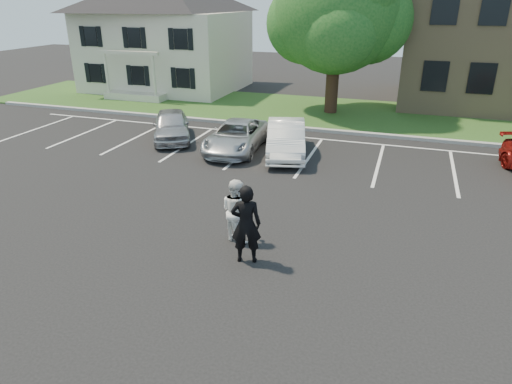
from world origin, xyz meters
TOP-DOWN VIEW (x-y plane):
  - ground_plane at (0.00, 0.00)m, footprint 90.00×90.00m
  - curb at (0.00, 12.00)m, footprint 40.00×0.30m
  - grass_strip at (0.00, 16.00)m, footprint 44.00×8.00m
  - stall_lines at (1.40, 8.95)m, footprint 34.00×5.36m
  - house at (-13.00, 19.97)m, footprint 10.30×9.22m
  - tree at (-0.45, 16.07)m, footprint 7.80×7.20m
  - man_black_suit at (0.24, -0.47)m, footprint 0.86×0.69m
  - man_white_shirt at (-0.39, 0.46)m, footprint 1.07×0.99m
  - car_silver_west at (-6.63, 8.45)m, footprint 3.31×4.27m
  - car_silver_minivan at (-3.21, 7.89)m, footprint 2.36×4.60m
  - car_white_sedan at (-1.01, 7.92)m, footprint 2.58×4.57m

SIDE VIEW (x-z plane):
  - ground_plane at x=0.00m, z-range 0.00..0.00m
  - stall_lines at x=1.40m, z-range 0.00..0.01m
  - grass_strip at x=0.00m, z-range 0.00..0.08m
  - curb at x=0.00m, z-range 0.00..0.15m
  - car_silver_minivan at x=-3.21m, z-range 0.00..1.24m
  - car_silver_west at x=-6.63m, z-range 0.00..1.36m
  - car_white_sedan at x=-1.01m, z-range 0.00..1.43m
  - man_white_shirt at x=-0.39m, z-range 0.00..1.76m
  - man_black_suit at x=0.24m, z-range 0.00..2.05m
  - house at x=-13.00m, z-range 0.03..7.63m
  - tree at x=-0.45m, z-range 0.95..9.75m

